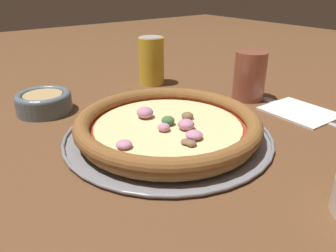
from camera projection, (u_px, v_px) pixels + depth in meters
name	position (u px, v px, depth m)	size (l,w,h in m)	color
ground_plane	(168.00, 137.00, 0.59)	(3.00, 3.00, 0.00)	brown
pizza_tray	(168.00, 135.00, 0.59)	(0.37, 0.37, 0.01)	gray
pizza	(168.00, 124.00, 0.58)	(0.33, 0.33, 0.04)	tan
bowl_near	(44.00, 101.00, 0.69)	(0.11, 0.11, 0.04)	slate
drinking_cup	(250.00, 76.00, 0.75)	(0.07, 0.07, 0.11)	brown
napkin	(300.00, 111.00, 0.69)	(0.12, 0.14, 0.01)	white
fork	(292.00, 109.00, 0.71)	(0.03, 0.19, 0.00)	#B7B7BC
beverage_can	(151.00, 61.00, 0.86)	(0.07, 0.07, 0.12)	gold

